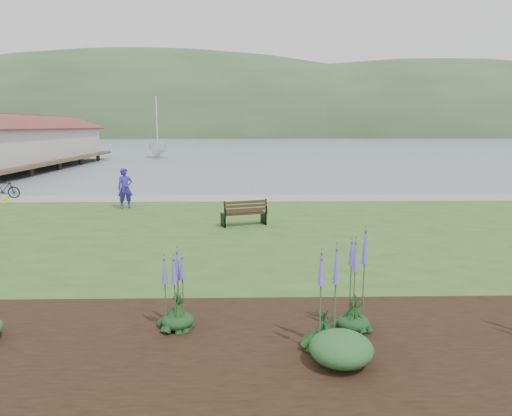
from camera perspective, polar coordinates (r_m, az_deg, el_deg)
The scene contains 15 objects.
ground at distance 18.02m, azimuth -7.54°, elevation -3.57°, with size 600.00×600.00×0.00m, color slate.
lawn at distance 16.04m, azimuth -8.33°, elevation -4.57°, with size 34.00×20.00×0.40m, color #2F571E.
shoreline_path at distance 24.68m, azimuth -5.83°, elevation 1.19°, with size 34.00×2.20×0.03m, color gray.
garden_bed at distance 8.57m, azimuth 5.92°, elevation -16.51°, with size 24.00×4.40×0.04m, color black.
far_hillside at distance 188.30m, azimuth 4.32°, elevation 8.90°, with size 580.00×80.00×38.00m, color #314E2C, non-canonical shape.
pier_pavilion at distance 50.03m, azimuth -27.53°, elevation 7.22°, with size 8.00×36.00×5.40m.
park_bench at distance 17.86m, azimuth -1.46°, elevation -0.55°, with size 1.85×1.17×1.07m.
person at distance 22.42m, azimuth -16.06°, elevation 2.80°, with size 0.82×0.56×2.25m, color #2C219A.
bicycle_b at distance 28.06m, azimuth -29.02°, elevation 2.07°, with size 1.70×0.49×1.03m, color black.
sailboat at distance 64.23m, azimuth -12.13°, elevation 6.19°, with size 9.96×10.14×26.26m, color silver.
pannier at distance 26.54m, azimuth -28.86°, elevation 0.89°, with size 0.18×0.28×0.30m, color #CFCD18.
echium_0 at distance 8.09m, azimuth 8.56°, elevation -12.24°, with size 0.62×0.62×2.01m.
echium_1 at distance 8.84m, azimuth 12.27°, elevation -9.70°, with size 0.62×0.62×2.23m.
echium_4 at distance 8.90m, azimuth -9.87°, elevation -10.46°, with size 0.62×0.62×1.78m.
shrub_1 at distance 7.87m, azimuth 10.59°, elevation -16.88°, with size 1.05×1.05×0.52m, color #1E4C21.
Camera 1 is at (1.99, -17.39, 4.27)m, focal length 32.00 mm.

